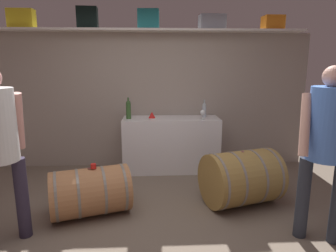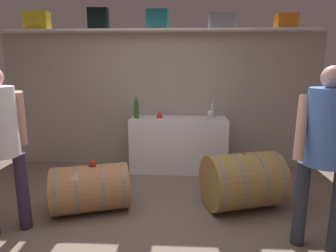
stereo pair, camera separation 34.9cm
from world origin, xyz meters
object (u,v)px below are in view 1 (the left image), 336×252
object	(u,v)px
toolcase_orange	(273,23)
wine_barrel_near	(91,192)
wine_bottle_green	(128,109)
wine_glass	(203,113)
wine_barrel_far	(241,178)
work_cabinet	(171,144)
wine_bottle_clear	(204,109)
toolcase_yellow	(22,19)
toolcase_teal	(149,20)
toolcase_black	(87,18)
tasting_cup	(93,166)
winemaker_pouring	(327,137)
toolcase_grey	(212,22)
red_funnel	(152,115)

from	to	relation	value
toolcase_orange	wine_barrel_near	xyz separation A→B (m)	(-2.61, -1.60, -2.05)
wine_bottle_green	wine_glass	xyz separation A→B (m)	(1.14, -0.12, -0.04)
wine_barrel_near	wine_barrel_far	distance (m)	1.80
work_cabinet	wine_barrel_near	world-z (taller)	work_cabinet
toolcase_orange	wine_barrel_far	size ratio (longest dim) A/B	0.30
wine_barrel_far	wine_bottle_clear	bearing A→B (deg)	84.16
wine_bottle_green	wine_glass	bearing A→B (deg)	-6.24
wine_barrel_far	work_cabinet	bearing A→B (deg)	105.64
toolcase_yellow	wine_bottle_green	world-z (taller)	toolcase_yellow
toolcase_teal	toolcase_orange	distance (m)	1.94
wine_barrel_near	work_cabinet	bearing A→B (deg)	37.11
toolcase_yellow	toolcase_black	distance (m)	0.98
wine_glass	tasting_cup	bearing A→B (deg)	-138.69
tasting_cup	winemaker_pouring	world-z (taller)	winemaker_pouring
work_cabinet	tasting_cup	xyz separation A→B (m)	(-0.95, -1.42, 0.15)
toolcase_black	winemaker_pouring	distance (m)	3.65
toolcase_black	wine_bottle_green	size ratio (longest dim) A/B	0.96
toolcase_teal	wine_barrel_far	distance (m)	2.72
wine_bottle_clear	wine_glass	distance (m)	0.22
wine_barrel_far	toolcase_grey	bearing A→B (deg)	78.87
winemaker_pouring	tasting_cup	bearing A→B (deg)	8.32
wine_glass	toolcase_black	bearing A→B (deg)	169.02
wine_bottle_green	tasting_cup	distance (m)	1.48
wine_bottle_clear	wine_barrel_far	xyz separation A→B (m)	(0.25, -1.29, -0.65)
toolcase_orange	red_funnel	size ratio (longest dim) A/B	2.74
wine_glass	red_funnel	size ratio (longest dim) A/B	1.38
toolcase_yellow	winemaker_pouring	xyz separation A→B (m)	(3.56, -2.21, -1.33)
tasting_cup	work_cabinet	bearing A→B (deg)	56.04
tasting_cup	toolcase_grey	bearing A→B (deg)	44.94
red_funnel	wine_barrel_far	xyz separation A→B (m)	(1.09, -1.25, -0.58)
work_cabinet	wine_bottle_clear	world-z (taller)	wine_bottle_clear
toolcase_orange	winemaker_pouring	bearing A→B (deg)	-98.07
wine_bottle_clear	toolcase_yellow	bearing A→B (deg)	177.45
toolcase_yellow	red_funnel	bearing A→B (deg)	-5.36
toolcase_yellow	wine_bottle_clear	xyz separation A→B (m)	(2.78, -0.12, -1.38)
wine_bottle_clear	winemaker_pouring	bearing A→B (deg)	-69.42
wine_glass	tasting_cup	distance (m)	1.94
toolcase_yellow	toolcase_teal	size ratio (longest dim) A/B	1.18
wine_barrel_far	winemaker_pouring	bearing A→B (deg)	-73.50
winemaker_pouring	red_funnel	bearing A→B (deg)	-28.22
toolcase_teal	wine_barrel_near	distance (m)	2.71
red_funnel	winemaker_pouring	distance (m)	2.62
toolcase_teal	winemaker_pouring	world-z (taller)	toolcase_teal
toolcase_orange	tasting_cup	size ratio (longest dim) A/B	4.96
red_funnel	wine_bottle_green	bearing A→B (deg)	-171.89
wine_barrel_far	toolcase_black	bearing A→B (deg)	128.49
toolcase_grey	winemaker_pouring	size ratio (longest dim) A/B	0.23
toolcase_black	wine_barrel_far	world-z (taller)	toolcase_black
toolcase_teal	wine_bottle_green	bearing A→B (deg)	-144.05
toolcase_yellow	toolcase_teal	distance (m)	1.90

